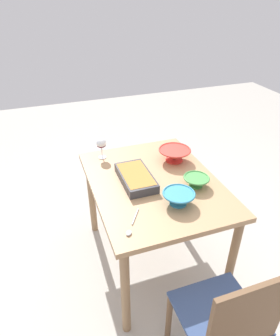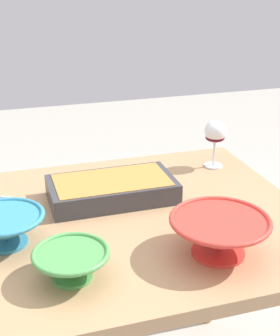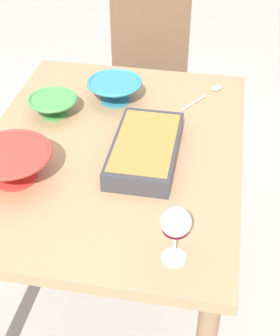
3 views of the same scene
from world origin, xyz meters
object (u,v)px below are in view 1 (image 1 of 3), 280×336
chair (227,322)px  serving_spoon (131,227)px  dining_table (154,192)px  mixing_bowl (174,154)px  wine_glass (101,144)px  small_bowl (179,197)px  serving_bowl (196,181)px  casserole_dish (136,177)px

chair → serving_spoon: chair is taller
dining_table → chair: chair is taller
dining_table → mixing_bowl: (0.21, -0.25, 0.15)m
wine_glass → small_bowl: 0.78m
small_bowl → serving_spoon: (-0.11, 0.34, -0.04)m
wine_glass → serving_bowl: size_ratio=0.95×
mixing_bowl → serving_spoon: (-0.60, 0.54, -0.05)m
casserole_dish → serving_spoon: (-0.43, 0.17, -0.03)m
wine_glass → mixing_bowl: size_ratio=0.68×
casserole_dish → serving_spoon: casserole_dish is taller
casserole_dish → serving_spoon: bearing=158.0°
mixing_bowl → small_bowl: 0.53m
dining_table → small_bowl: small_bowl is taller
dining_table → serving_spoon: (-0.39, 0.29, 0.11)m
chair → casserole_dish: size_ratio=2.43×
chair → serving_bowl: (0.76, -0.20, 0.31)m
casserole_dish → chair: bearing=-170.5°
chair → serving_bowl: size_ratio=5.17×
wine_glass → mixing_bowl: (-0.23, -0.51, -0.06)m
chair → wine_glass: wine_glass is taller
serving_spoon → dining_table: bearing=-36.7°
dining_table → small_bowl: size_ratio=5.49×
wine_glass → small_bowl: (-0.72, -0.31, -0.07)m
dining_table → chair: (-0.91, -0.04, -0.17)m
casserole_dish → small_bowl: (-0.32, -0.17, 0.01)m
chair → mixing_bowl: bearing=-10.6°
dining_table → mixing_bowl: mixing_bowl is taller
dining_table → wine_glass: wine_glass is taller
chair → small_bowl: size_ratio=4.48×
dining_table → casserole_dish: 0.18m
dining_table → serving_bowl: bearing=-121.4°
chair → casserole_dish: bearing=9.5°
casserole_dish → wine_glass: bearing=19.5°
wine_glass → small_bowl: wine_glass is taller
wine_glass → serving_spoon: 0.84m
dining_table → wine_glass: (0.43, 0.26, 0.22)m
mixing_bowl → casserole_dish: bearing=115.1°
serving_bowl → serving_spoon: bearing=114.6°
dining_table → serving_spoon: serving_spoon is taller
chair → small_bowl: (0.63, -0.01, 0.32)m
chair → small_bowl: 0.71m
wine_glass → serving_spoon: (-0.83, 0.03, -0.11)m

